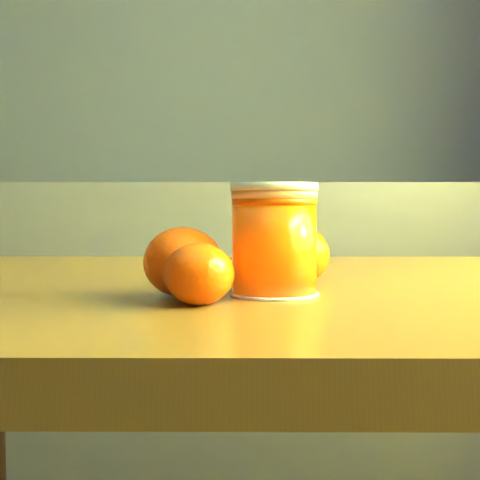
{
  "coord_description": "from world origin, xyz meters",
  "views": [
    {
      "loc": [
        0.89,
        -0.44,
        0.85
      ],
      "look_at": [
        0.89,
        0.18,
        0.81
      ],
      "focal_mm": 50.0,
      "sensor_mm": 36.0,
      "label": 1
    }
  ],
  "objects": [
    {
      "name": "juice_glass",
      "position": [
        0.92,
        0.17,
        0.81
      ],
      "size": [
        0.08,
        0.08,
        0.1
      ],
      "rotation": [
        0.0,
        0.0,
        0.13
      ],
      "color": "#ED5004",
      "rests_on": "table"
    },
    {
      "name": "orange_back",
      "position": [
        0.95,
        0.25,
        0.79
      ],
      "size": [
        0.08,
        0.08,
        0.06
      ],
      "primitive_type": "ellipsoid",
      "rotation": [
        0.0,
        0.0,
        0.11
      ],
      "color": "#F94804",
      "rests_on": "table"
    },
    {
      "name": "orange_front",
      "position": [
        0.84,
        0.16,
        0.79
      ],
      "size": [
        0.09,
        0.09,
        0.06
      ],
      "primitive_type": "ellipsoid",
      "rotation": [
        0.0,
        0.0,
        -0.22
      ],
      "color": "#F94804",
      "rests_on": "table"
    },
    {
      "name": "orange_extra",
      "position": [
        0.86,
        0.11,
        0.79
      ],
      "size": [
        0.08,
        0.08,
        0.05
      ],
      "primitive_type": "ellipsoid",
      "rotation": [
        0.0,
        0.0,
        -0.39
      ],
      "color": "#F94804",
      "rests_on": "table"
    },
    {
      "name": "table",
      "position": [
        0.95,
        0.27,
        0.67
      ],
      "size": [
        1.02,
        0.71,
        0.76
      ],
      "rotation": [
        0.0,
        0.0,
        -0.0
      ],
      "color": "brown",
      "rests_on": "ground"
    }
  ]
}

